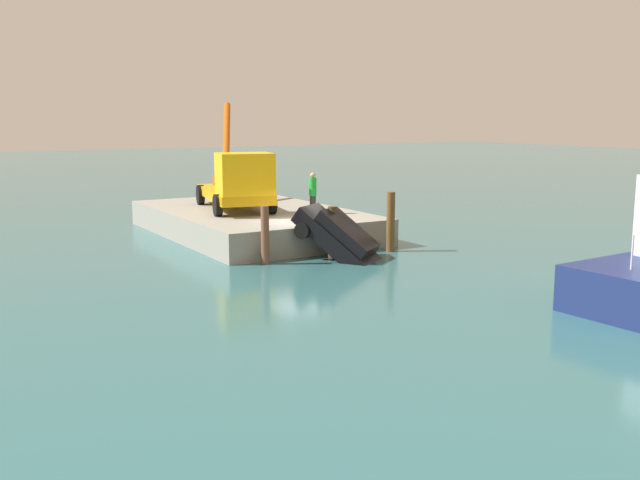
# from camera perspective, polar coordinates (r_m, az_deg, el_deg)

# --- Properties ---
(ground) EXTENTS (200.00, 200.00, 0.00)m
(ground) POSITION_cam_1_polar(r_m,az_deg,el_deg) (31.14, -1.55, -0.75)
(ground) COLOR #2D6066
(dock) EXTENTS (12.83, 8.01, 1.22)m
(dock) POSITION_cam_1_polar(r_m,az_deg,el_deg) (35.28, -5.34, 1.44)
(dock) COLOR gray
(dock) RESTS_ON ground
(crane_truck) EXTENTS (10.45, 4.81, 5.22)m
(crane_truck) POSITION_cam_1_polar(r_m,az_deg,el_deg) (34.44, -6.45, 4.52)
(crane_truck) COLOR orange
(crane_truck) RESTS_ON dock
(dock_worker) EXTENTS (0.34, 0.34, 1.89)m
(dock_worker) POSITION_cam_1_polar(r_m,az_deg,el_deg) (33.32, -0.57, 3.74)
(dock_worker) COLOR #2F2F2F
(dock_worker) RESTS_ON dock
(salvaged_car) EXTENTS (4.26, 3.70, 3.21)m
(salvaged_car) POSITION_cam_1_polar(r_m,az_deg,el_deg) (28.92, 1.99, -0.26)
(salvaged_car) COLOR black
(salvaged_car) RESTS_ON ground
(piling_near) EXTENTS (0.32, 0.32, 2.27)m
(piling_near) POSITION_cam_1_polar(r_m,az_deg,el_deg) (27.95, -4.34, 0.38)
(piling_near) COLOR brown
(piling_near) RESTS_ON ground
(piling_mid) EXTENTS (0.37, 0.37, 2.08)m
(piling_mid) POSITION_cam_1_polar(r_m,az_deg,el_deg) (29.22, 0.99, 0.63)
(piling_mid) COLOR #4C3820
(piling_mid) RESTS_ON ground
(piling_far) EXTENTS (0.35, 0.35, 2.53)m
(piling_far) POSITION_cam_1_polar(r_m,az_deg,el_deg) (30.64, 5.57, 1.43)
(piling_far) COLOR brown
(piling_far) RESTS_ON ground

